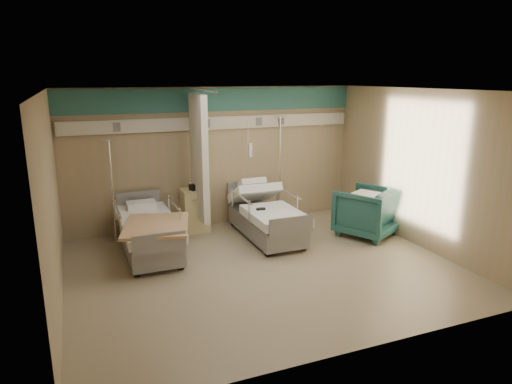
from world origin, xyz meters
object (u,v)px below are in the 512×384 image
at_px(bed_right, 266,222).
at_px(iv_stand_right, 279,199).
at_px(bed_left, 149,236).
at_px(iv_stand_left, 115,220).
at_px(bedside_cabinet, 195,210).
at_px(visitor_armchair, 367,212).

bearing_deg(bed_right, iv_stand_right, 53.76).
distance_m(bed_right, iv_stand_right, 1.22).
distance_m(bed_left, iv_stand_left, 1.03).
bearing_deg(bedside_cabinet, visitor_armchair, -26.42).
relative_size(bedside_cabinet, iv_stand_left, 0.44).
height_order(bed_left, bedside_cabinet, bedside_cabinet).
bearing_deg(bed_right, iv_stand_left, 161.21).
height_order(bed_right, bed_left, same).
xyz_separation_m(bedside_cabinet, iv_stand_right, (1.87, 0.08, 0.03)).
distance_m(bed_left, bedside_cabinet, 1.39).
distance_m(bed_left, iv_stand_right, 3.08).
bearing_deg(bedside_cabinet, iv_stand_left, 179.56).
height_order(bedside_cabinet, visitor_armchair, visitor_armchair).
bearing_deg(iv_stand_right, bed_right, -126.24).
distance_m(bedside_cabinet, iv_stand_left, 1.53).
bearing_deg(visitor_armchair, iv_stand_right, -82.44).
relative_size(visitor_armchair, iv_stand_right, 0.47).
height_order(bed_right, iv_stand_right, iv_stand_right).
bearing_deg(bed_right, bedside_cabinet, 141.95).
xyz_separation_m(bed_right, bed_left, (-2.20, 0.00, 0.00)).
bearing_deg(bed_left, bed_right, 0.00).
bearing_deg(iv_stand_right, iv_stand_left, -178.85).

